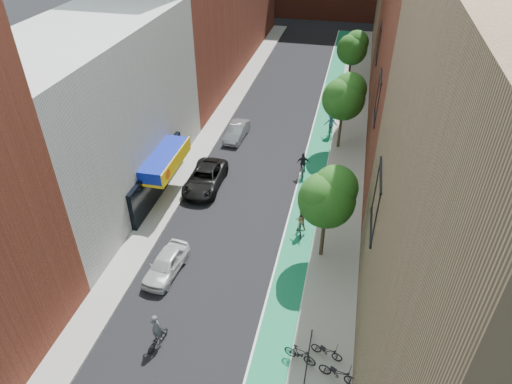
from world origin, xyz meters
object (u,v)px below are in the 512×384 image
Objects in this scene: parked_car_silver at (237,131)px; cyclist_lane_mid at (303,168)px; cyclist_lane_far at (331,126)px; cyclist_lane_near at (300,224)px; cyclist_lead at (157,335)px; parked_car_white at (166,264)px; parked_car_black at (205,178)px.

parked_car_silver is 8.33m from cyclist_lane_mid.
cyclist_lane_mid is 7.52m from cyclist_lane_far.
cyclist_lane_near is (7.49, -11.96, 0.13)m from parked_car_silver.
cyclist_lead is at bearing 48.53° from cyclist_lane_near.
parked_car_white is 9.31m from parked_car_black.
parked_car_black is 14.34m from cyclist_lead.
cyclist_lane_near is (5.83, 10.27, 0.08)m from cyclist_lead.
cyclist_lane_near reaches higher than parked_car_white.
parked_car_black is at bearing 47.82° from cyclist_lane_far.
cyclist_lead is at bearing -82.56° from parked_car_silver.
cyclist_lane_far reaches higher than cyclist_lane_near.
cyclist_lane_mid reaches higher than cyclist_lane_near.
parked_car_white is 1.90× the size of cyclist_lead.
parked_car_silver is 14.11m from cyclist_lane_near.
parked_car_silver is (-0.17, 17.32, -0.00)m from parked_car_white.
parked_car_white is 17.32m from parked_car_silver.
cyclist_lane_mid reaches higher than parked_car_white.
parked_car_black is at bearing 15.49° from cyclist_lane_mid.
parked_car_black is 13.51m from cyclist_lane_far.
cyclist_lane_mid is at bearing -92.21° from cyclist_lead.
parked_car_silver is (0.38, 8.02, -0.07)m from parked_car_black.
parked_car_white is 9.08m from cyclist_lane_near.
parked_car_black is at bearing -67.77° from cyclist_lead.
parked_car_black is 7.71m from cyclist_lane_mid.
parked_car_silver is at bearing -69.82° from cyclist_lane_near.
parked_car_white is 1.93× the size of cyclist_lane_mid.
cyclist_lane_mid is at bearing 67.28° from parked_car_white.
parked_car_white is at bearing 24.32° from cyclist_lane_near.
parked_car_black is 2.50× the size of cyclist_lane_far.
parked_car_black is 8.80m from cyclist_lane_near.
parked_car_black is at bearing 98.50° from parked_car_white.
parked_car_white is at bearing -86.28° from parked_car_silver.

